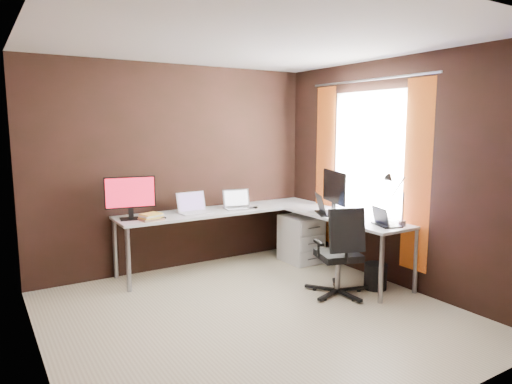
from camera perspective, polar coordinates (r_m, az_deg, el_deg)
room at (r=4.35m, az=3.11°, el=1.79°), size 3.60×3.60×2.50m
desk at (r=5.51m, az=1.54°, el=-3.09°), size 2.65×2.25×0.73m
drawer_pedestal at (r=6.02m, az=5.63°, el=-5.84°), size 0.42×0.50×0.60m
monitor_left at (r=5.25m, az=-15.45°, el=-0.40°), size 0.55×0.20×0.48m
monitor_right at (r=5.51m, az=9.76°, el=0.37°), size 0.24×0.60×0.51m
laptop_white at (r=5.52m, az=-7.82°, el=-2.05°), size 0.38×0.27×0.24m
laptop_silver at (r=5.76m, az=-2.30°, el=-1.55°), size 0.39×0.31×0.23m
laptop_black_big at (r=5.45m, az=8.67°, el=-2.19°), size 0.40×0.44×0.24m
laptop_black_small at (r=4.96m, az=15.76°, el=-3.56°), size 0.29×0.35×0.20m
book_stack at (r=5.18m, az=-12.98°, el=-3.05°), size 0.27×0.23×0.08m
mouse_left at (r=5.18m, az=-11.63°, el=-3.22°), size 0.11×0.08×0.04m
mouse_corner at (r=5.73m, az=-0.10°, el=-1.96°), size 0.08×0.05×0.03m
desk_lamp at (r=4.94m, az=16.93°, el=-0.13°), size 0.18×0.21×0.55m
office_chair at (r=4.92m, az=10.37°, el=-9.46°), size 0.53×0.56×0.95m
wastebasket at (r=5.22m, az=14.70°, el=-10.13°), size 0.31×0.31×0.28m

